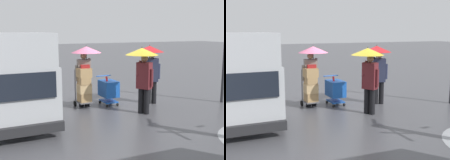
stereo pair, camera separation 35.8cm
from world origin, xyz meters
The scene contains 7 objects.
ground_plane centered at (0.00, 0.00, 0.00)m, with size 90.00×90.00×0.00m, color #4C4C51.
cargo_van_parked_right centered at (3.45, -0.17, 1.18)m, with size 2.20×5.34×2.60m.
shopping_cart_vendor centered at (0.11, -0.23, 0.57)m, with size 0.58×0.83×1.04m.
hand_dolly_boxes centered at (1.03, -0.24, 0.79)m, with size 0.53×0.71×1.38m.
pedestrian_pink_side centered at (0.92, -0.40, 1.57)m, with size 1.04×1.04×2.15m.
pedestrian_black_side centered at (-0.44, 1.20, 1.57)m, with size 1.04×1.04×2.15m.
pedestrian_white_side centered at (-1.35, 0.21, 1.57)m, with size 1.04×1.04×2.15m.
Camera 2 is at (4.02, 9.13, 2.67)m, focal length 46.42 mm.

